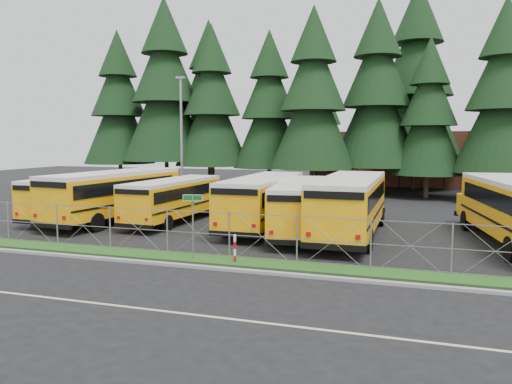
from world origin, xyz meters
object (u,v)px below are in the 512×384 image
(bus_1, at_px, (119,196))
(light_standard, at_px, (181,135))
(bus_2, at_px, (176,201))
(bus_5, at_px, (302,208))
(street_sign, at_px, (193,213))
(bus_4, at_px, (265,202))
(bus_0, at_px, (83,197))
(striped_bollard, at_px, (235,249))
(bus_6, at_px, (351,207))

(bus_1, xyz_separation_m, light_standard, (-0.57, 10.00, 3.93))
(bus_2, relative_size, bus_5, 0.93)
(bus_2, distance_m, light_standard, 10.88)
(bus_5, xyz_separation_m, street_sign, (-3.08, -7.29, 0.60))
(bus_1, xyz_separation_m, street_sign, (8.77, -7.90, 0.46))
(bus_1, bearing_deg, street_sign, -35.51)
(street_sign, distance_m, light_standard, 20.49)
(bus_4, bearing_deg, bus_5, -26.75)
(bus_0, bearing_deg, striped_bollard, -32.72)
(bus_2, bearing_deg, light_standard, 116.73)
(street_sign, bearing_deg, bus_1, 137.99)
(bus_4, relative_size, striped_bollard, 9.52)
(bus_0, distance_m, street_sign, 14.31)
(bus_0, distance_m, light_standard, 10.76)
(bus_6, bearing_deg, bus_2, 172.67)
(bus_4, relative_size, street_sign, 4.07)
(bus_4, distance_m, light_standard, 14.24)
(striped_bollard, height_order, light_standard, light_standard)
(bus_5, height_order, striped_bollard, bus_5)
(bus_1, bearing_deg, bus_4, 10.28)
(bus_0, relative_size, bus_4, 0.92)
(striped_bollard, bearing_deg, bus_6, 61.67)
(bus_1, height_order, bus_4, bus_1)
(bus_6, bearing_deg, light_standard, 145.05)
(street_sign, bearing_deg, bus_5, 67.09)
(street_sign, relative_size, light_standard, 0.28)
(bus_0, relative_size, street_sign, 3.76)
(bus_1, xyz_separation_m, bus_6, (14.45, -0.63, 0.02))
(bus_5, bearing_deg, bus_6, -8.07)
(bus_2, distance_m, street_sign, 10.21)
(bus_1, height_order, street_sign, bus_1)
(bus_5, bearing_deg, striped_bollard, -107.42)
(bus_4, height_order, light_standard, light_standard)
(bus_1, height_order, bus_5, bus_1)
(bus_0, height_order, striped_bollard, bus_0)
(bus_1, bearing_deg, bus_6, 4.00)
(street_sign, bearing_deg, bus_4, 86.06)
(bus_2, xyz_separation_m, bus_4, (5.81, -0.22, 0.16))
(bus_0, distance_m, bus_2, 6.48)
(bus_0, relative_size, striped_bollard, 8.81)
(bus_2, distance_m, bus_6, 11.01)
(bus_2, height_order, bus_5, bus_5)
(light_standard, bearing_deg, bus_5, -40.49)
(bus_1, bearing_deg, bus_5, 3.57)
(bus_4, height_order, bus_5, bus_4)
(bus_2, bearing_deg, street_sign, -56.58)
(bus_6, height_order, light_standard, light_standard)
(bus_0, distance_m, striped_bollard, 15.78)
(bus_2, height_order, street_sign, street_sign)
(bus_2, bearing_deg, bus_5, -7.32)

